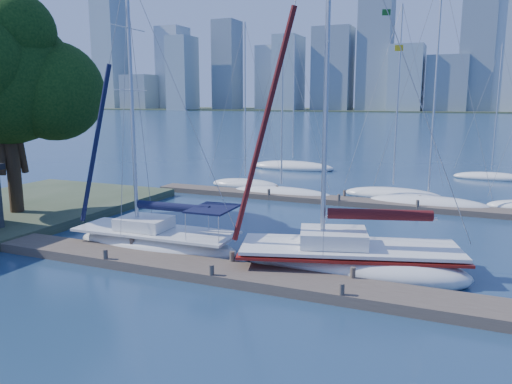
% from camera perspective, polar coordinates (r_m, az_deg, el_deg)
% --- Properties ---
extents(ground, '(700.00, 700.00, 0.00)m').
position_cam_1_polar(ground, '(20.13, -3.86, -9.70)').
color(ground, '#17314C').
rests_on(ground, ground).
extents(near_dock, '(26.00, 2.00, 0.40)m').
position_cam_1_polar(near_dock, '(20.06, -3.87, -9.16)').
color(near_dock, '#4A3F36').
rests_on(near_dock, ground).
extents(far_dock, '(30.00, 1.80, 0.36)m').
position_cam_1_polar(far_dock, '(34.17, 11.38, -1.13)').
color(far_dock, '#4A3F36').
rests_on(far_dock, ground).
extents(far_shore, '(800.00, 100.00, 1.50)m').
position_cam_1_polar(far_shore, '(337.02, 21.74, 8.58)').
color(far_shore, '#38472D').
rests_on(far_shore, ground).
extents(tree, '(9.86, 8.96, 12.57)m').
position_cam_1_polar(tree, '(31.71, -26.72, 11.91)').
color(tree, '#312315').
rests_on(tree, ground).
extents(sailboat_navy, '(8.43, 2.99, 13.19)m').
position_cam_1_polar(sailboat_navy, '(23.70, -11.45, -4.17)').
color(sailboat_navy, silver).
rests_on(sailboat_navy, ground).
extents(sailboat_maroon, '(9.94, 5.65, 16.13)m').
position_cam_1_polar(sailboat_maroon, '(20.69, 10.60, -5.79)').
color(sailboat_maroon, silver).
rests_on(sailboat_maroon, ground).
extents(bg_boat_0, '(6.11, 4.21, 13.11)m').
position_cam_1_polar(bg_boat_0, '(40.25, -1.22, 0.94)').
color(bg_boat_0, silver).
rests_on(bg_boat_0, ground).
extents(bg_boat_1, '(7.97, 3.56, 11.77)m').
position_cam_1_polar(bg_boat_1, '(36.36, 2.91, -0.14)').
color(bg_boat_1, silver).
rests_on(bg_boat_1, ground).
extents(bg_boat_2, '(7.21, 3.84, 13.66)m').
position_cam_1_polar(bg_boat_2, '(37.21, 15.37, -0.21)').
color(bg_boat_2, silver).
rests_on(bg_boat_2, ground).
extents(bg_boat_3, '(8.11, 4.25, 15.08)m').
position_cam_1_polar(bg_boat_3, '(34.45, 19.05, -1.22)').
color(bg_boat_3, silver).
rests_on(bg_boat_3, ground).
extents(bg_boat_6, '(8.87, 5.47, 13.51)m').
position_cam_1_polar(bg_boat_6, '(50.73, 4.24, 2.93)').
color(bg_boat_6, silver).
rests_on(bg_boat_6, ground).
extents(bg_boat_7, '(6.30, 2.19, 11.93)m').
position_cam_1_polar(bg_boat_7, '(48.82, 25.28, 1.59)').
color(bg_boat_7, silver).
rests_on(bg_boat_7, ground).
extents(skyline, '(502.85, 51.31, 103.71)m').
position_cam_1_polar(skyline, '(308.54, 26.06, 14.69)').
color(skyline, gray).
rests_on(skyline, ground).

